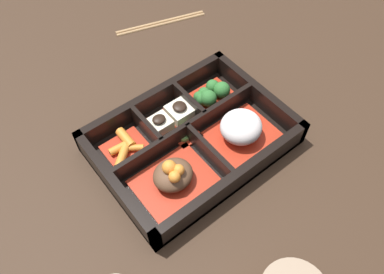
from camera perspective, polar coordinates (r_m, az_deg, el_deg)
ground_plane at (r=0.64m, az=-0.00°, el=-1.31°), size 3.00×3.00×0.00m
bento_base at (r=0.64m, az=-0.00°, el=-1.05°), size 0.31×0.23×0.01m
bento_rim at (r=0.62m, az=-0.23°, el=0.14°), size 0.31×0.23×0.05m
bowl_rice at (r=0.63m, az=7.43°, el=1.27°), size 0.12×0.09×0.05m
bowl_stew at (r=0.58m, az=-2.89°, el=-5.98°), size 0.12×0.09×0.05m
bowl_greens at (r=0.68m, az=2.92°, el=6.51°), size 0.08×0.06×0.04m
bowl_tofu at (r=0.65m, az=-3.27°, el=2.90°), size 0.08×0.06×0.03m
bowl_carrots at (r=0.63m, az=-10.14°, el=-1.71°), size 0.07×0.06×0.02m
bowl_pickles at (r=0.64m, az=-0.80°, el=0.34°), size 0.04×0.04×0.01m
chopsticks at (r=0.87m, az=-4.77°, el=17.04°), size 0.20×0.08×0.01m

